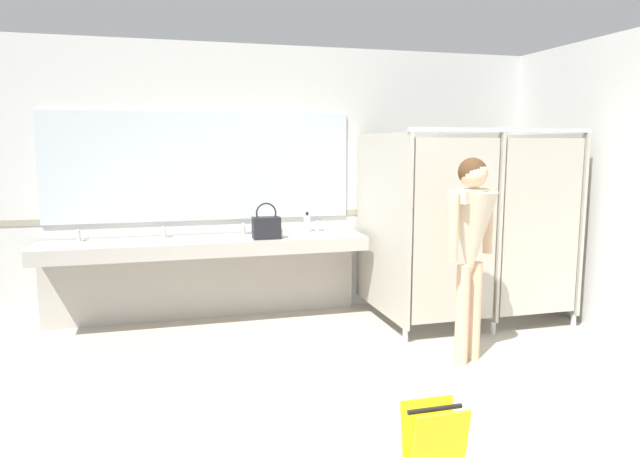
% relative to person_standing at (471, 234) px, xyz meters
% --- Properties ---
extents(ground_plane, '(6.06, 6.47, 0.10)m').
position_rel_person_standing_xyz_m(ground_plane, '(-1.05, -1.02, -1.12)').
color(ground_plane, '#B2A899').
extents(wall_back, '(6.06, 0.12, 2.80)m').
position_rel_person_standing_xyz_m(wall_back, '(-1.05, 1.97, 0.33)').
color(wall_back, silver).
rests_on(wall_back, ground_plane).
extents(wall_back_tile_band, '(6.06, 0.01, 0.06)m').
position_rel_person_standing_xyz_m(wall_back_tile_band, '(-1.05, 1.91, -0.02)').
color(wall_back_tile_band, '#9E937F').
rests_on(wall_back_tile_band, wall_back).
extents(vanity_counter, '(3.18, 0.60, 0.98)m').
position_rel_person_standing_xyz_m(vanity_counter, '(-1.99, 1.68, -0.43)').
color(vanity_counter, '#B2ADA3').
rests_on(vanity_counter, ground_plane).
extents(mirror_panel, '(3.08, 0.02, 1.10)m').
position_rel_person_standing_xyz_m(mirror_panel, '(-1.99, 1.90, 0.50)').
color(mirror_panel, silver).
rests_on(mirror_panel, wall_back).
extents(bathroom_stalls, '(1.87, 1.38, 1.94)m').
position_rel_person_standing_xyz_m(bathroom_stalls, '(0.61, 1.02, -0.06)').
color(bathroom_stalls, '#B2AD9E').
rests_on(bathroom_stalls, ground_plane).
extents(person_standing, '(0.54, 0.54, 1.69)m').
position_rel_person_standing_xyz_m(person_standing, '(0.00, 0.00, 0.00)').
color(person_standing, '#DBAD89').
rests_on(person_standing, ground_plane).
extents(handbag, '(0.27, 0.15, 0.36)m').
position_rel_person_standing_xyz_m(handbag, '(-1.41, 1.44, -0.08)').
color(handbag, black).
rests_on(handbag, vanity_counter).
extents(soap_dispenser, '(0.07, 0.07, 0.21)m').
position_rel_person_standing_xyz_m(soap_dispenser, '(-0.92, 1.77, -0.11)').
color(soap_dispenser, white).
rests_on(soap_dispenser, vanity_counter).
extents(paper_cup, '(0.07, 0.07, 0.09)m').
position_rel_person_standing_xyz_m(paper_cup, '(-1.26, 1.54, -0.16)').
color(paper_cup, beige).
rests_on(paper_cup, vanity_counter).
extents(wet_floor_sign, '(0.28, 0.19, 0.55)m').
position_rel_person_standing_xyz_m(wet_floor_sign, '(-1.18, -1.74, -0.79)').
color(wet_floor_sign, yellow).
rests_on(wet_floor_sign, ground_plane).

